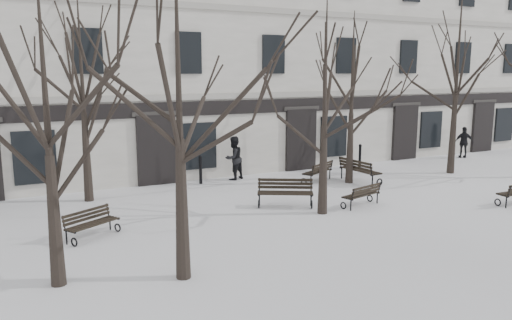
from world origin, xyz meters
TOP-DOWN VIEW (x-y plane):
  - ground at (0.00, 0.00)m, footprint 100.00×100.00m
  - building at (0.00, 12.96)m, footprint 40.40×10.20m
  - tree_0 at (-8.21, -0.85)m, footprint 4.82×4.82m
  - tree_1 at (-5.63, -1.73)m, footprint 5.32×5.32m
  - tree_2 at (0.18, 1.23)m, footprint 4.89×4.89m
  - tree_4 at (-6.47, 6.43)m, footprint 5.34×5.34m
  - tree_5 at (3.84, 4.59)m, footprint 4.93×4.93m
  - tree_6 at (9.32, 4.14)m, footprint 6.13×6.13m
  - bench_0 at (-7.04, 2.13)m, footprint 1.64×1.28m
  - bench_1 at (1.90, 1.32)m, footprint 1.66×0.94m
  - bench_3 at (-0.48, 2.53)m, footprint 1.97×1.53m
  - bench_4 at (2.78, 5.32)m, footprint 1.77×1.29m
  - bench_5 at (4.24, 4.46)m, footprint 0.87×2.05m
  - bollard_a at (-1.84, 7.23)m, footprint 0.15×0.15m
  - bollard_b at (6.26, 6.93)m, footprint 0.15×0.15m
  - pedestrian_b at (-0.26, 7.37)m, footprint 1.12×1.01m
  - pedestrian_c at (13.25, 6.82)m, footprint 1.06×0.89m

SIDE VIEW (x-z plane):
  - ground at x=0.00m, z-range 0.00..0.00m
  - pedestrian_b at x=-0.26m, z-range -0.95..0.95m
  - pedestrian_c at x=13.25m, z-range -0.85..0.85m
  - bench_1 at x=1.90m, z-range 0.03..0.83m
  - bench_0 at x=-7.04m, z-range 0.03..0.84m
  - bench_4 at x=2.78m, z-range 0.04..0.89m
  - bench_3 at x=-0.48m, z-range 0.04..1.00m
  - bench_5 at x=4.24m, z-range 0.04..1.05m
  - bollard_b at x=6.26m, z-range 0.04..1.24m
  - bollard_a at x=-1.84m, z-range 0.04..1.24m
  - tree_0 at x=-8.21m, z-range 0.86..7.75m
  - tree_2 at x=0.18m, z-range 0.87..7.86m
  - tree_5 at x=3.84m, z-range 0.88..7.92m
  - tree_1 at x=-5.63m, z-range 0.95..8.55m
  - tree_4 at x=-6.47m, z-range 0.95..8.58m
  - tree_6 at x=9.32m, z-range 1.10..9.86m
  - building at x=0.00m, z-range -0.18..11.22m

